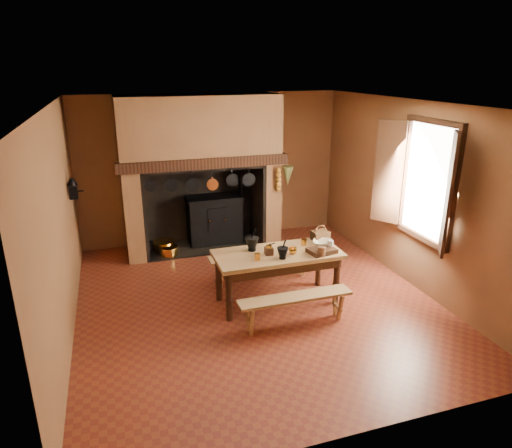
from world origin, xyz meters
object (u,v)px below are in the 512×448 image
Objects in this scene: iron_range at (215,219)px; bench_front at (295,303)px; coffee_grinder at (269,250)px; wicker_basket at (320,235)px; work_table at (278,260)px; mixing_bowl at (323,243)px.

iron_range is 3.28m from bench_front.
wicker_basket is (0.93, 0.30, 0.01)m from coffee_grinder.
iron_range is 0.90× the size of work_table.
coffee_grinder is 0.97m from wicker_basket.
mixing_bowl is (0.87, 0.08, -0.03)m from coffee_grinder.
work_table is (0.33, -2.58, 0.17)m from iron_range.
wicker_basket is (1.11, -2.31, 0.37)m from iron_range.
work_table is 0.74m from mixing_bowl.
mixing_bowl reaches higher than work_table.
coffee_grinder is 0.64× the size of wicker_basket.
bench_front is at bearing -134.91° from mixing_bowl.
mixing_bowl is (0.72, 0.04, 0.16)m from work_table.
bench_front is at bearing -134.48° from wicker_basket.
bench_front is (0.00, -0.68, -0.33)m from work_table.
work_table is 1.17× the size of bench_front.
coffee_grinder is at bearing -165.85° from work_table.
wicker_basket is at bearing -64.35° from iron_range.
bench_front is 9.04× the size of coffee_grinder.
coffee_grinder reaches higher than work_table.
mixing_bowl is at bearing 3.48° from work_table.
wicker_basket is at bearing 18.71° from work_table.
work_table is 10.55× the size of coffee_grinder.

